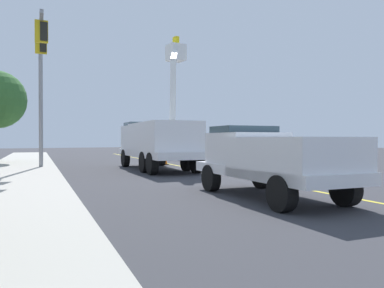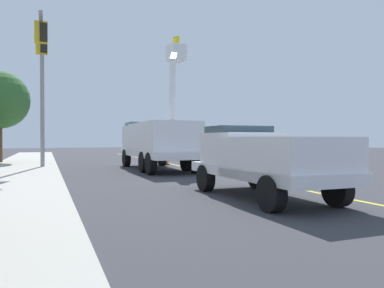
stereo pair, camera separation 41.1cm
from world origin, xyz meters
name	(u,v)px [view 1 (the left image)]	position (x,y,z in m)	size (l,w,h in m)	color
ground	(202,170)	(0.00, 0.00, 0.00)	(120.00, 120.00, 0.00)	#38383D
sidewalk_far_side	(18,175)	(1.31, 8.87, 0.06)	(60.00, 3.60, 0.12)	#B2ADA3
lane_centre_stripe	(202,170)	(0.00, 0.00, 0.00)	(50.00, 0.16, 0.01)	yellow
utility_bucket_truck	(157,140)	(1.65, 1.87, 1.62)	(8.48, 3.67, 7.45)	white
service_pickup_truck	(270,158)	(-9.03, 3.48, 1.12)	(5.85, 2.90, 2.06)	white
passing_minivan	(188,148)	(9.14, -4.53, 0.97)	(5.03, 2.58, 1.69)	black
traffic_cone_mid_front	(165,158)	(4.89, -0.28, 0.41)	(0.40, 0.40, 0.83)	black
traffic_signal_mast	(41,69)	(3.83, 7.47, 5.33)	(5.84, 1.07, 7.94)	gray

